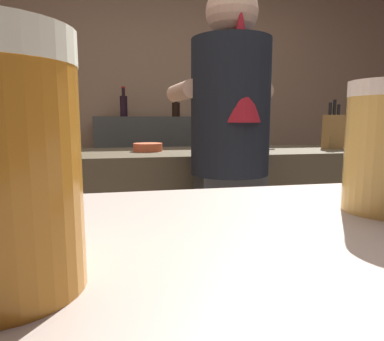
{
  "coord_description": "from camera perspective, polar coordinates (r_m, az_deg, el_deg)",
  "views": [
    {
      "loc": [
        -0.47,
        -1.22,
        1.11
      ],
      "look_at": [
        -0.38,
        -0.75,
        1.04
      ],
      "focal_mm": 32.91,
      "sensor_mm": 36.0,
      "label": 1
    }
  ],
  "objects": [
    {
      "name": "mixing_bowl",
      "position": [
        1.95,
        -7.17,
        3.76
      ],
      "size": [
        0.16,
        0.16,
        0.04
      ],
      "primitive_type": "cylinder",
      "color": "#D35836",
      "rests_on": "prep_counter"
    },
    {
      "name": "prep_counter",
      "position": [
        2.19,
        11.13,
        -8.93
      ],
      "size": [
        2.1,
        0.6,
        0.94
      ],
      "primitive_type": "cube",
      "color": "#493F2C",
      "rests_on": "ground"
    },
    {
      "name": "bartender",
      "position": [
        1.55,
        6.12,
        2.73
      ],
      "size": [
        0.44,
        0.52,
        1.66
      ],
      "rotation": [
        0.0,
        0.0,
        1.65
      ],
      "color": "#343635",
      "rests_on": "ground"
    },
    {
      "name": "back_shelf",
      "position": [
        3.19,
        -7.03,
        -1.57
      ],
      "size": [
        0.91,
        0.36,
        1.13
      ],
      "primitive_type": "cube",
      "color": "#3C3F3A",
      "rests_on": "ground"
    },
    {
      "name": "bottle_vinegar",
      "position": [
        3.17,
        -11.01,
        10.37
      ],
      "size": [
        0.06,
        0.06,
        0.26
      ],
      "color": "black",
      "rests_on": "back_shelf"
    },
    {
      "name": "chefs_knife",
      "position": [
        2.03,
        10.16,
        3.35
      ],
      "size": [
        0.24,
        0.06,
        0.01
      ],
      "primitive_type": "cube",
      "rotation": [
        0.0,
        0.0,
        0.14
      ],
      "color": "silver",
      "rests_on": "prep_counter"
    },
    {
      "name": "knife_block",
      "position": [
        2.27,
        21.9,
        5.98
      ],
      "size": [
        0.1,
        0.08,
        0.29
      ],
      "color": "olive",
      "rests_on": "prep_counter"
    },
    {
      "name": "wall_back",
      "position": [
        3.46,
        -3.84,
        12.26
      ],
      "size": [
        5.2,
        0.1,
        2.7
      ],
      "primitive_type": "cube",
      "color": "#97795B",
      "rests_on": "ground"
    },
    {
      "name": "bottle_hot_sauce",
      "position": [
        3.15,
        -2.62,
        9.98
      ],
      "size": [
        0.07,
        0.07,
        0.18
      ],
      "color": "black",
      "rests_on": "back_shelf"
    }
  ]
}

